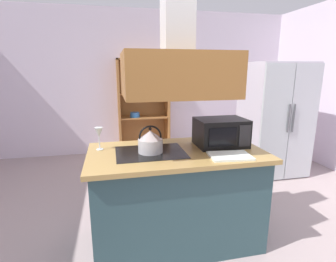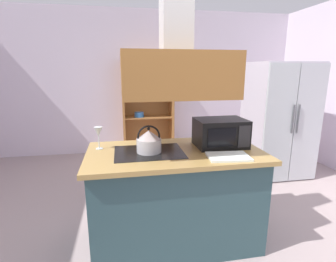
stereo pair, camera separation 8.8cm
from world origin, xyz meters
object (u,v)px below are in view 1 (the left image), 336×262
object	(u,v)px
microwave	(221,132)
wine_glass_on_counter	(99,133)
kettle	(150,141)
refrigerator	(274,119)
cutting_board	(230,156)
dish_cabinet	(143,113)

from	to	relation	value
microwave	wine_glass_on_counter	size ratio (longest dim) A/B	2.23
kettle	microwave	xyz separation A→B (m)	(0.68, 0.07, 0.03)
refrigerator	cutting_board	xyz separation A→B (m)	(-1.51, -1.61, 0.05)
refrigerator	cutting_board	size ratio (longest dim) A/B	5.05
refrigerator	microwave	bearing A→B (deg)	-138.66
dish_cabinet	wine_glass_on_counter	world-z (taller)	dish_cabinet
dish_cabinet	cutting_board	size ratio (longest dim) A/B	5.30
microwave	wine_glass_on_counter	xyz separation A→B (m)	(-1.12, 0.11, 0.02)
dish_cabinet	wine_glass_on_counter	xyz separation A→B (m)	(-0.71, -2.57, 0.25)
kettle	dish_cabinet	bearing A→B (deg)	84.30
kettle	cutting_board	xyz separation A→B (m)	(0.63, -0.26, -0.09)
kettle	wine_glass_on_counter	xyz separation A→B (m)	(-0.44, 0.18, 0.05)
kettle	microwave	size ratio (longest dim) A/B	0.52
cutting_board	microwave	distance (m)	0.36
kettle	microwave	bearing A→B (deg)	5.82
kettle	refrigerator	bearing A→B (deg)	32.24
wine_glass_on_counter	cutting_board	bearing A→B (deg)	-22.47
refrigerator	wine_glass_on_counter	bearing A→B (deg)	-155.64
dish_cabinet	wine_glass_on_counter	size ratio (longest dim) A/B	8.75
cutting_board	microwave	world-z (taller)	microwave
refrigerator	microwave	world-z (taller)	refrigerator
cutting_board	microwave	bearing A→B (deg)	80.41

